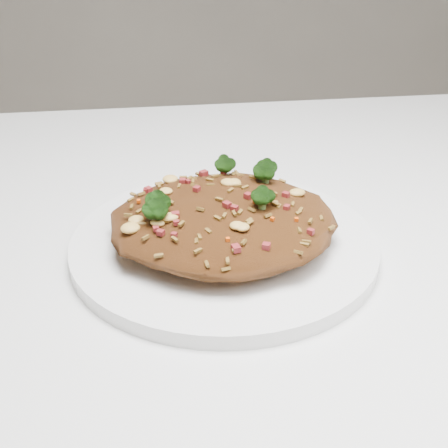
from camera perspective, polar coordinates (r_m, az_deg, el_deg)
The scene contains 4 objects.
dining_table at distance 0.68m, azimuth 8.30°, elevation -7.00°, with size 1.20×0.80×0.75m.
plate at distance 0.58m, azimuth -0.00°, elevation -1.89°, with size 0.28×0.28×0.01m, color white.
fried_rice at distance 0.57m, azimuth 0.00°, elevation 1.04°, with size 0.21×0.19×0.06m.
fork at distance 0.64m, azimuth 3.62°, elevation 2.20°, with size 0.12×0.13×0.00m.
Camera 1 is at (-0.17, -0.53, 1.06)m, focal length 50.00 mm.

